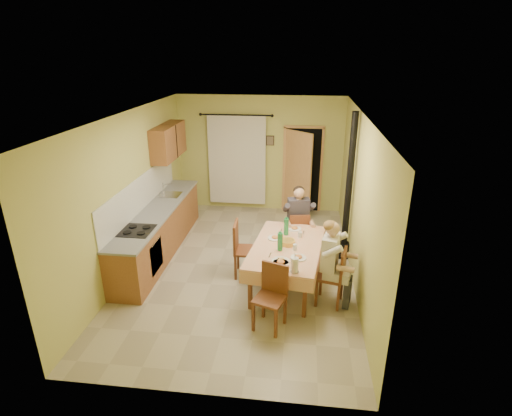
# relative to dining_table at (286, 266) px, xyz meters

# --- Properties ---
(floor) EXTENTS (4.00, 6.00, 0.01)m
(floor) POSITION_rel_dining_table_xyz_m (-0.84, 0.54, -0.38)
(floor) COLOR tan
(floor) RESTS_ON ground
(room_shell) EXTENTS (4.04, 6.04, 2.82)m
(room_shell) POSITION_rel_dining_table_xyz_m (-0.84, 0.54, 1.44)
(room_shell) COLOR #C8C766
(room_shell) RESTS_ON ground
(kitchen_run) EXTENTS (0.64, 3.64, 1.56)m
(kitchen_run) POSITION_rel_dining_table_xyz_m (-2.55, 0.94, 0.10)
(kitchen_run) COLOR brown
(kitchen_run) RESTS_ON ground
(upper_cabinets) EXTENTS (0.35, 1.40, 0.70)m
(upper_cabinets) POSITION_rel_dining_table_xyz_m (-2.66, 2.24, 1.57)
(upper_cabinets) COLOR brown
(upper_cabinets) RESTS_ON room_shell
(curtain) EXTENTS (1.70, 0.07, 2.22)m
(curtain) POSITION_rel_dining_table_xyz_m (-1.39, 3.44, 0.88)
(curtain) COLOR black
(curtain) RESTS_ON ground
(doorway) EXTENTS (0.96, 0.60, 2.15)m
(doorway) POSITION_rel_dining_table_xyz_m (0.16, 3.38, 0.67)
(doorway) COLOR black
(doorway) RESTS_ON ground
(dining_table) EXTENTS (1.34, 1.99, 0.76)m
(dining_table) POSITION_rel_dining_table_xyz_m (0.00, 0.00, 0.00)
(dining_table) COLOR #E1A179
(dining_table) RESTS_ON ground
(tableware) EXTENTS (0.66, 1.67, 0.33)m
(tableware) POSITION_rel_dining_table_xyz_m (0.01, -0.11, 0.45)
(tableware) COLOR white
(tableware) RESTS_ON dining_table
(chair_far) EXTENTS (0.44, 0.44, 0.93)m
(chair_far) POSITION_rel_dining_table_xyz_m (0.17, 1.07, -0.09)
(chair_far) COLOR brown
(chair_far) RESTS_ON ground
(chair_near) EXTENTS (0.52, 0.52, 0.97)m
(chair_near) POSITION_rel_dining_table_xyz_m (-0.18, -1.13, -0.09)
(chair_near) COLOR brown
(chair_near) RESTS_ON ground
(chair_right) EXTENTS (0.48, 0.48, 0.96)m
(chair_right) POSITION_rel_dining_table_xyz_m (0.72, -0.43, -0.09)
(chair_right) COLOR brown
(chair_right) RESTS_ON ground
(chair_left) EXTENTS (0.46, 0.46, 1.01)m
(chair_left) POSITION_rel_dining_table_xyz_m (-0.72, 0.27, -0.09)
(chair_left) COLOR brown
(chair_left) RESTS_ON ground
(man_far) EXTENTS (0.62, 0.53, 1.39)m
(man_far) POSITION_rel_dining_table_xyz_m (0.17, 1.08, 0.50)
(man_far) COLOR #38333D
(man_far) RESTS_ON chair_far
(man_right) EXTENTS (0.55, 0.63, 1.39)m
(man_right) POSITION_rel_dining_table_xyz_m (0.71, -0.43, 0.50)
(man_right) COLOR beige
(man_right) RESTS_ON chair_right
(stove_flue) EXTENTS (0.24, 0.24, 2.80)m
(stove_flue) POSITION_rel_dining_table_xyz_m (1.06, 1.14, 0.65)
(stove_flue) COLOR black
(stove_flue) RESTS_ON ground
(picture_back) EXTENTS (0.19, 0.03, 0.23)m
(picture_back) POSITION_rel_dining_table_xyz_m (-0.59, 3.51, 1.37)
(picture_back) COLOR black
(picture_back) RESTS_ON room_shell
(picture_right) EXTENTS (0.03, 0.31, 0.21)m
(picture_right) POSITION_rel_dining_table_xyz_m (1.13, 1.74, 1.47)
(picture_right) COLOR brown
(picture_right) RESTS_ON room_shell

